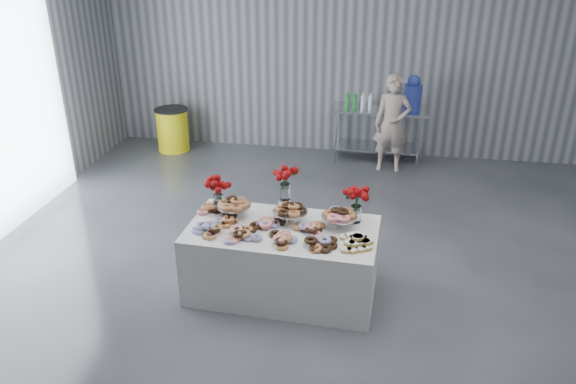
{
  "coord_description": "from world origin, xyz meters",
  "views": [
    {
      "loc": [
        0.63,
        -4.64,
        3.46
      ],
      "look_at": [
        -0.31,
        0.64,
        0.95
      ],
      "focal_mm": 35.0,
      "sensor_mm": 36.0,
      "label": 1
    }
  ],
  "objects_px": {
    "water_jug": "(413,94)",
    "trash_barrel": "(173,130)",
    "person": "(392,124)",
    "display_table": "(283,260)",
    "prep_table": "(378,125)"
  },
  "relations": [
    {
      "from": "prep_table",
      "to": "person",
      "type": "bearing_deg",
      "value": -55.23
    },
    {
      "from": "person",
      "to": "trash_barrel",
      "type": "distance_m",
      "value": 3.7
    },
    {
      "from": "person",
      "to": "trash_barrel",
      "type": "xyz_separation_m",
      "value": [
        -3.68,
        0.23,
        -0.39
      ]
    },
    {
      "from": "water_jug",
      "to": "person",
      "type": "relative_size",
      "value": 0.37
    },
    {
      "from": "display_table",
      "to": "water_jug",
      "type": "distance_m",
      "value": 4.19
    },
    {
      "from": "prep_table",
      "to": "trash_barrel",
      "type": "bearing_deg",
      "value": -178.57
    },
    {
      "from": "prep_table",
      "to": "trash_barrel",
      "type": "relative_size",
      "value": 2.05
    },
    {
      "from": "display_table",
      "to": "trash_barrel",
      "type": "distance_m",
      "value": 4.62
    },
    {
      "from": "water_jug",
      "to": "trash_barrel",
      "type": "bearing_deg",
      "value": -178.75
    },
    {
      "from": "display_table",
      "to": "water_jug",
      "type": "bearing_deg",
      "value": 71.01
    },
    {
      "from": "trash_barrel",
      "to": "display_table",
      "type": "bearing_deg",
      "value": -55.46
    },
    {
      "from": "prep_table",
      "to": "person",
      "type": "relative_size",
      "value": 0.99
    },
    {
      "from": "water_jug",
      "to": "trash_barrel",
      "type": "distance_m",
      "value": 4.04
    },
    {
      "from": "prep_table",
      "to": "person",
      "type": "height_order",
      "value": "person"
    },
    {
      "from": "prep_table",
      "to": "water_jug",
      "type": "distance_m",
      "value": 0.73
    }
  ]
}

